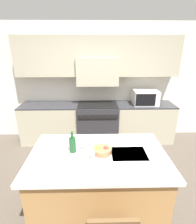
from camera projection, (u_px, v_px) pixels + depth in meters
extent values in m
plane|color=brown|center=(100.00, 207.00, 2.52)|extent=(10.00, 10.00, 0.00)
cube|color=silver|center=(97.00, 83.00, 4.21)|extent=(10.00, 0.06, 2.70)
cube|color=#B2AD93|center=(97.00, 56.00, 3.81)|extent=(3.57, 0.34, 0.85)
cube|color=#B2AD93|center=(97.00, 72.00, 3.89)|extent=(0.93, 0.40, 0.60)
cube|color=#B2AD93|center=(51.00, 123.00, 4.19)|extent=(1.31, 0.62, 0.88)
cube|color=#333338|center=(49.00, 105.00, 4.03)|extent=(1.31, 0.62, 0.03)
cube|color=#B2AD93|center=(144.00, 123.00, 4.24)|extent=(1.31, 0.62, 0.88)
cube|color=#333338|center=(146.00, 105.00, 4.08)|extent=(1.31, 0.62, 0.03)
cube|color=#2D2D33|center=(98.00, 123.00, 4.19)|extent=(0.94, 0.66, 0.91)
cube|color=black|center=(98.00, 104.00, 4.03)|extent=(0.90, 0.61, 0.01)
cube|color=black|center=(98.00, 117.00, 3.77)|extent=(0.86, 0.02, 0.09)
cylinder|color=black|center=(81.00, 117.00, 3.75)|extent=(0.04, 0.02, 0.04)
cylinder|color=black|center=(89.00, 117.00, 3.75)|extent=(0.04, 0.02, 0.04)
cylinder|color=black|center=(98.00, 117.00, 3.75)|extent=(0.04, 0.02, 0.04)
cylinder|color=black|center=(106.00, 117.00, 3.76)|extent=(0.04, 0.02, 0.04)
cylinder|color=black|center=(115.00, 117.00, 3.76)|extent=(0.04, 0.02, 0.04)
cube|color=silver|center=(145.00, 97.00, 4.01)|extent=(0.56, 0.43, 0.33)
cube|color=black|center=(146.00, 100.00, 3.81)|extent=(0.43, 0.01, 0.27)
cube|color=#B7844C|center=(98.00, 184.00, 2.36)|extent=(1.62, 0.97, 0.86)
cube|color=white|center=(98.00, 155.00, 2.20)|extent=(1.72, 1.05, 0.04)
cube|color=#2D2D30|center=(129.00, 154.00, 2.20)|extent=(0.44, 0.32, 0.01)
cylinder|color=#B2B2B7|center=(126.00, 146.00, 2.38)|extent=(0.02, 0.02, 0.00)
cylinder|color=#194723|center=(73.00, 145.00, 2.20)|extent=(0.09, 0.09, 0.20)
cylinder|color=#194723|center=(72.00, 135.00, 2.15)|extent=(0.03, 0.03, 0.08)
cylinder|color=white|center=(92.00, 160.00, 2.07)|extent=(0.07, 0.07, 0.01)
cylinder|color=white|center=(92.00, 157.00, 2.06)|extent=(0.01, 0.01, 0.08)
cone|color=white|center=(92.00, 150.00, 2.02)|extent=(0.08, 0.08, 0.11)
cylinder|color=white|center=(84.00, 150.00, 2.27)|extent=(0.07, 0.07, 0.01)
cylinder|color=white|center=(84.00, 147.00, 2.26)|extent=(0.01, 0.01, 0.08)
cone|color=white|center=(83.00, 140.00, 2.23)|extent=(0.08, 0.08, 0.11)
cylinder|color=#996B47|center=(102.00, 151.00, 2.20)|extent=(0.24, 0.24, 0.07)
sphere|color=gold|center=(99.00, 149.00, 2.19)|extent=(0.08, 0.08, 0.08)
sphere|color=red|center=(106.00, 149.00, 2.19)|extent=(0.07, 0.07, 0.07)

